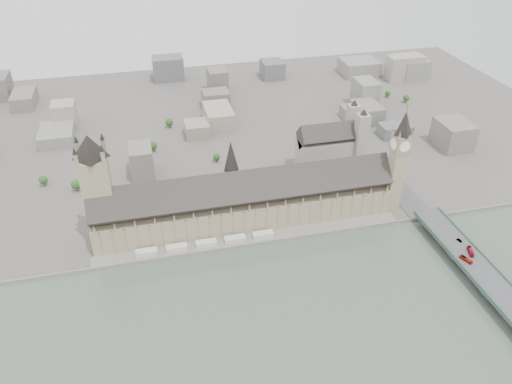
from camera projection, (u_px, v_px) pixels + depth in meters
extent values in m
plane|color=#595651|center=(250.00, 235.00, 439.89)|extent=(900.00, 900.00, 0.00)
cube|color=slate|center=(254.00, 244.00, 426.89)|extent=(600.00, 1.50, 3.00)
cube|color=slate|center=(252.00, 239.00, 433.26)|extent=(270.00, 15.00, 2.00)
cube|color=silver|center=(146.00, 252.00, 414.21)|extent=(18.00, 7.00, 4.00)
cube|color=silver|center=(177.00, 248.00, 419.16)|extent=(18.00, 7.00, 4.00)
cube|color=silver|center=(206.00, 243.00, 424.10)|extent=(18.00, 7.00, 4.00)
cube|color=silver|center=(235.00, 239.00, 429.05)|extent=(18.00, 7.00, 4.00)
cube|color=silver|center=(263.00, 234.00, 433.99)|extent=(18.00, 7.00, 4.00)
cube|color=#9B8869|center=(245.00, 211.00, 449.26)|extent=(265.00, 40.00, 25.00)
cube|color=#2D2A28|center=(244.00, 190.00, 436.85)|extent=(265.00, 40.73, 40.73)
cube|color=#9B8869|center=(394.00, 181.00, 456.64)|extent=(12.00, 12.00, 62.00)
cube|color=#85735C|center=(401.00, 143.00, 435.21)|extent=(14.00, 14.00, 16.00)
cylinder|color=white|center=(409.00, 142.00, 436.64)|extent=(0.60, 10.00, 10.00)
cylinder|color=white|center=(393.00, 144.00, 433.79)|extent=(0.60, 10.00, 10.00)
cylinder|color=white|center=(397.00, 139.00, 441.06)|extent=(10.00, 0.60, 10.00)
cylinder|color=white|center=(405.00, 147.00, 429.37)|extent=(10.00, 0.60, 10.00)
cone|color=black|center=(405.00, 123.00, 424.77)|extent=(17.00, 17.00, 22.00)
cylinder|color=gold|center=(407.00, 108.00, 417.08)|extent=(1.00, 1.00, 6.00)
sphere|color=gold|center=(408.00, 104.00, 415.15)|extent=(2.00, 2.00, 2.00)
cone|color=#85735C|center=(407.00, 127.00, 435.18)|extent=(2.40, 2.40, 8.00)
cone|color=#85735C|center=(393.00, 128.00, 432.61)|extent=(2.40, 2.40, 8.00)
cone|color=#85735C|center=(414.00, 133.00, 424.63)|extent=(2.40, 2.40, 8.00)
cone|color=#85735C|center=(400.00, 135.00, 422.06)|extent=(2.40, 2.40, 8.00)
cube|color=#9B8869|center=(100.00, 200.00, 414.89)|extent=(23.00, 23.00, 80.00)
cone|color=black|center=(89.00, 147.00, 387.41)|extent=(30.00, 30.00, 20.00)
cylinder|color=#85735C|center=(232.00, 180.00, 435.39)|extent=(12.00, 12.00, 20.00)
cone|color=black|center=(231.00, 156.00, 422.20)|extent=(13.00, 13.00, 28.00)
cube|color=#474749|center=(472.00, 266.00, 398.09)|extent=(25.00, 325.00, 10.25)
cube|color=gray|center=(326.00, 154.00, 528.43)|extent=(60.00, 28.00, 34.00)
cube|color=#2D2A28|center=(327.00, 135.00, 516.34)|extent=(60.00, 28.28, 28.28)
cube|color=gray|center=(351.00, 133.00, 536.26)|extent=(12.00, 12.00, 64.00)
cube|color=gray|center=(360.00, 143.00, 516.78)|extent=(12.00, 12.00, 64.00)
imported|color=#AF2814|center=(466.00, 259.00, 394.88)|extent=(6.30, 11.15, 3.05)
imported|color=#A6142C|center=(471.00, 251.00, 402.90)|extent=(6.97, 12.59, 3.44)
imported|color=gray|center=(459.00, 240.00, 416.01)|extent=(3.04, 5.11, 1.59)
imported|color=gray|center=(392.00, 168.00, 514.84)|extent=(1.93, 4.48, 1.29)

